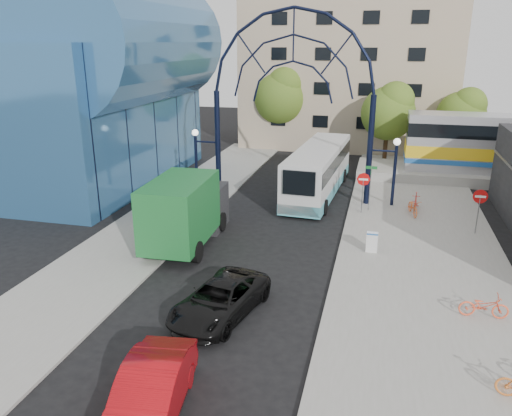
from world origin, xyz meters
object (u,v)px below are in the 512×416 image
(black_suv, at_px, (220,299))
(bike_far_a, at_px, (484,306))
(stop_sign, at_px, (363,183))
(bike_near_b, at_px, (416,201))
(sandwich_board, at_px, (372,240))
(city_bus, at_px, (318,170))
(red_sedan, at_px, (150,394))
(do_not_enter_sign, at_px, (480,201))
(street_name_sign, at_px, (371,179))
(tree_north_c, at_px, (463,114))
(bike_near_a, at_px, (413,207))
(green_truck, at_px, (187,210))
(tree_north_a, at_px, (390,110))
(tree_north_b, at_px, (282,94))
(gateway_arch, at_px, (293,67))

(black_suv, distance_m, bike_far_a, 9.97)
(stop_sign, relative_size, bike_near_b, 1.51)
(sandwich_board, relative_size, city_bus, 0.08)
(red_sedan, bearing_deg, bike_far_a, 30.47)
(do_not_enter_sign, distance_m, red_sedan, 20.40)
(black_suv, xyz_separation_m, bike_near_b, (7.85, 14.99, -0.07))
(street_name_sign, bearing_deg, tree_north_c, 65.69)
(bike_far_a, bearing_deg, bike_near_a, 7.15)
(do_not_enter_sign, bearing_deg, green_truck, -161.95)
(city_bus, bearing_deg, tree_north_a, 69.64)
(bike_near_a, bearing_deg, city_bus, 139.02)
(tree_north_c, xyz_separation_m, bike_near_b, (-4.10, -14.35, -3.66))
(green_truck, height_order, black_suv, green_truck)
(stop_sign, relative_size, tree_north_a, 0.36)
(tree_north_b, bearing_deg, bike_near_a, -56.31)
(red_sedan, bearing_deg, tree_north_c, 62.80)
(stop_sign, relative_size, do_not_enter_sign, 1.01)
(street_name_sign, height_order, red_sedan, street_name_sign)
(street_name_sign, distance_m, black_suv, 14.96)
(red_sedan, xyz_separation_m, bike_near_b, (8.00, 20.73, -0.17))
(black_suv, height_order, red_sedan, red_sedan)
(stop_sign, height_order, bike_near_b, stop_sign)
(bike_near_b, bearing_deg, stop_sign, -149.61)
(tree_north_c, distance_m, black_suv, 31.88)
(street_name_sign, xyz_separation_m, black_suv, (-5.03, -14.01, -1.44))
(green_truck, distance_m, bike_near_b, 14.53)
(bike_far_a, bearing_deg, stop_sign, 21.38)
(tree_north_b, distance_m, bike_far_a, 32.61)
(gateway_arch, xyz_separation_m, tree_north_c, (12.12, 13.93, -4.28))
(black_suv, bearing_deg, bike_far_a, 24.87)
(green_truck, bearing_deg, bike_far_a, -20.45)
(city_bus, relative_size, black_suv, 2.41)
(gateway_arch, xyz_separation_m, green_truck, (-3.78, -8.82, -6.74))
(sandwich_board, bearing_deg, bike_near_b, 72.35)
(street_name_sign, bearing_deg, bike_far_a, -68.36)
(sandwich_board, xyz_separation_m, black_suv, (-5.43, -7.39, -0.05))
(do_not_enter_sign, distance_m, black_suv, 15.78)
(black_suv, bearing_deg, do_not_enter_sign, 58.88)
(tree_north_b, bearing_deg, gateway_arch, -76.32)
(stop_sign, height_order, tree_north_a, tree_north_a)
(stop_sign, relative_size, black_suv, 0.50)
(black_suv, relative_size, bike_near_b, 2.98)
(stop_sign, bearing_deg, sandwich_board, -82.43)
(stop_sign, distance_m, sandwich_board, 6.20)
(red_sedan, xyz_separation_m, bike_far_a, (9.88, 7.90, -0.19))
(do_not_enter_sign, xyz_separation_m, city_bus, (-9.38, 5.76, -0.28))
(gateway_arch, relative_size, tree_north_b, 1.70)
(tree_north_b, relative_size, green_truck, 1.10)
(stop_sign, distance_m, city_bus, 4.94)
(tree_north_c, distance_m, city_bus, 16.27)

